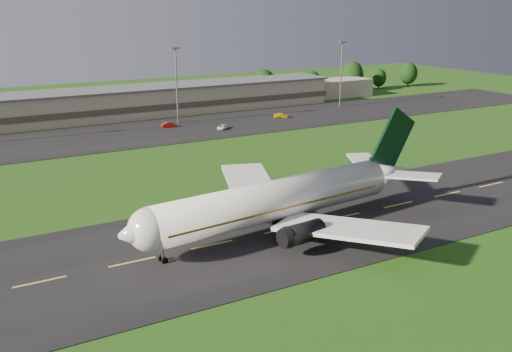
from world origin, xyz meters
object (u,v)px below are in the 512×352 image
service_vehicle_d (282,115)px  service_vehicle_c (222,127)px  airliner (280,200)px  terminal (162,100)px  service_vehicle_b (169,125)px  light_mast_east (341,66)px  light_mast_centre (176,76)px

service_vehicle_d → service_vehicle_c: bearing=128.7°
airliner → terminal: bearing=73.6°
service_vehicle_b → terminal: bearing=-8.8°
light_mast_east → service_vehicle_d: (-26.38, -7.48, -11.98)m
terminal → light_mast_east: light_mast_east is taller
airliner → light_mast_east: bearing=42.3°
airliner → terminal: (17.74, 96.10, -0.67)m
service_vehicle_c → service_vehicle_b: bearing=-175.5°
service_vehicle_b → service_vehicle_c: size_ratio=0.92×
light_mast_centre → service_vehicle_d: bearing=-14.6°
terminal → service_vehicle_b: (-5.64, -20.33, -3.25)m
terminal → service_vehicle_b: terminal is taller
airliner → service_vehicle_d: 85.34m
terminal → light_mast_centre: 18.45m
airliner → terminal: airliner is taller
airliner → light_mast_east: light_mast_east is taller
terminal → light_mast_centre: bearing=-95.0°
airliner → light_mast_centre: 81.96m
light_mast_centre → service_vehicle_c: size_ratio=4.86×
light_mast_centre → service_vehicle_c: light_mast_centre is taller
airliner → service_vehicle_c: airliner is taller
light_mast_east → service_vehicle_d: light_mast_east is taller
light_mast_east → service_vehicle_d: 29.92m
service_vehicle_d → light_mast_east: bearing=-50.6°
light_mast_centre → service_vehicle_b: (-4.24, -4.14, -12.00)m
light_mast_east → service_vehicle_b: 60.58m
service_vehicle_c → airliner: bearing=-65.3°
terminal → service_vehicle_c: bearing=-79.4°
light_mast_east → service_vehicle_c: bearing=-164.5°
service_vehicle_b → service_vehicle_d: service_vehicle_d is taller
service_vehicle_b → service_vehicle_d: size_ratio=0.86×
airliner → service_vehicle_b: size_ratio=13.24×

